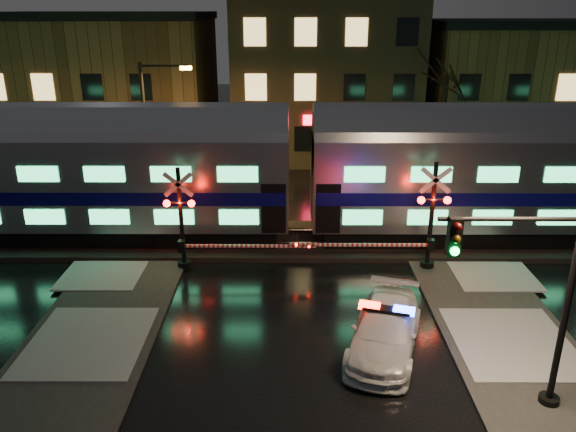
% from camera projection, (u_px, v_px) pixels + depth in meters
% --- Properties ---
extents(ground, '(120.00, 120.00, 0.00)m').
position_uv_depth(ground, '(298.00, 298.00, 20.03)').
color(ground, black).
rests_on(ground, ground).
extents(ballast, '(90.00, 4.20, 0.24)m').
position_uv_depth(ballast, '(297.00, 241.00, 24.68)').
color(ballast, black).
rests_on(ballast, ground).
extents(sidewalk_left, '(4.00, 20.00, 0.12)m').
position_uv_depth(sidewalk_left, '(49.00, 409.00, 14.41)').
color(sidewalk_left, '#2D2D2D').
rests_on(sidewalk_left, ground).
extents(sidewalk_right, '(4.00, 20.00, 0.12)m').
position_uv_depth(sidewalk_right, '(555.00, 410.00, 14.36)').
color(sidewalk_right, '#2D2D2D').
rests_on(sidewalk_right, ground).
extents(building_left, '(14.00, 10.00, 9.00)m').
position_uv_depth(building_left, '(109.00, 88.00, 39.14)').
color(building_left, brown).
rests_on(building_left, ground).
extents(building_mid, '(12.00, 11.00, 11.50)m').
position_uv_depth(building_mid, '(323.00, 69.00, 39.11)').
color(building_mid, brown).
rests_on(building_mid, ground).
extents(building_right, '(12.00, 10.00, 8.50)m').
position_uv_depth(building_right, '(509.00, 92.00, 39.11)').
color(building_right, brown).
rests_on(building_right, ground).
extents(train, '(51.00, 3.12, 5.92)m').
position_uv_depth(train, '(300.00, 169.00, 23.54)').
color(train, black).
rests_on(train, ballast).
extents(police_car, '(3.13, 5.00, 1.51)m').
position_uv_depth(police_car, '(385.00, 330.00, 16.77)').
color(police_car, silver).
rests_on(police_car, ground).
extents(crossing_signal_right, '(6.17, 0.67, 4.36)m').
position_uv_depth(crossing_signal_right, '(422.00, 227.00, 21.55)').
color(crossing_signal_right, black).
rests_on(crossing_signal_right, ground).
extents(crossing_signal_left, '(5.86, 0.66, 4.15)m').
position_uv_depth(crossing_signal_left, '(191.00, 229.00, 21.61)').
color(crossing_signal_left, black).
rests_on(crossing_signal_left, ground).
extents(traffic_light, '(3.60, 0.67, 5.57)m').
position_uv_depth(traffic_light, '(532.00, 306.00, 13.55)').
color(traffic_light, black).
rests_on(traffic_light, ground).
extents(streetlight, '(2.47, 0.26, 7.39)m').
position_uv_depth(streetlight, '(151.00, 129.00, 27.02)').
color(streetlight, black).
rests_on(streetlight, ground).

